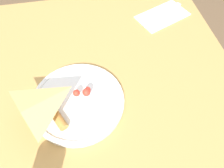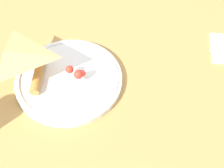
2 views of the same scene
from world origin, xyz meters
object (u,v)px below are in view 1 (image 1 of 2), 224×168
napkin_folded (162,16)px  butter_knife (164,14)px  plate_pizza (76,101)px  dining_table (91,99)px

napkin_folded → butter_knife: size_ratio=1.20×
plate_pizza → butter_knife: 0.50m
plate_pizza → butter_knife: (-0.38, -0.33, -0.01)m
dining_table → napkin_folded: (-0.32, -0.26, 0.11)m
dining_table → plate_pizza: plate_pizza is taller
napkin_folded → dining_table: bearing=38.5°
dining_table → plate_pizza: size_ratio=3.57×
plate_pizza → napkin_folded: (-0.37, -0.33, -0.01)m
plate_pizza → dining_table: bearing=-120.9°
dining_table → butter_knife: butter_knife is taller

